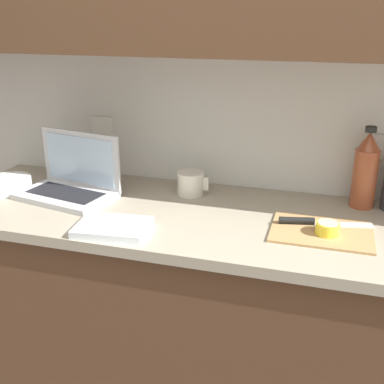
% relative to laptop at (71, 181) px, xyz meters
% --- Properties ---
extents(wall_back, '(5.20, 0.38, 2.60)m').
position_rel_laptop_xyz_m(wall_back, '(0.83, 0.19, 0.59)').
color(wall_back, white).
rests_on(wall_back, ground_plane).
extents(counter_unit, '(2.50, 0.60, 0.92)m').
position_rel_laptop_xyz_m(counter_unit, '(0.85, -0.03, -0.50)').
color(counter_unit, brown).
rests_on(counter_unit, ground_plane).
extents(laptop, '(0.38, 0.27, 0.23)m').
position_rel_laptop_xyz_m(laptop, '(0.00, 0.00, 0.00)').
color(laptop, silver).
rests_on(laptop, counter_unit).
extents(cutting_board, '(0.30, 0.22, 0.01)m').
position_rel_laptop_xyz_m(cutting_board, '(0.90, -0.07, -0.05)').
color(cutting_board, tan).
rests_on(cutting_board, counter_unit).
extents(knife, '(0.29, 0.09, 0.02)m').
position_rel_laptop_xyz_m(knife, '(0.85, -0.04, -0.04)').
color(knife, silver).
rests_on(knife, cutting_board).
extents(lemon_half_cut, '(0.07, 0.07, 0.04)m').
position_rel_laptop_xyz_m(lemon_half_cut, '(0.91, -0.09, -0.03)').
color(lemon_half_cut, yellow).
rests_on(lemon_half_cut, cutting_board).
extents(bottle_oil_tall, '(0.08, 0.08, 0.28)m').
position_rel_laptop_xyz_m(bottle_oil_tall, '(1.02, 0.19, 0.07)').
color(bottle_oil_tall, '#A34C2D').
rests_on(bottle_oil_tall, counter_unit).
extents(measuring_cup, '(0.12, 0.10, 0.09)m').
position_rel_laptop_xyz_m(measuring_cup, '(0.42, 0.13, -0.01)').
color(measuring_cup, silver).
rests_on(measuring_cup, counter_unit).
extents(bowl_white, '(0.16, 0.16, 0.05)m').
position_rel_laptop_xyz_m(bowl_white, '(-0.25, -0.03, -0.03)').
color(bowl_white, white).
rests_on(bowl_white, counter_unit).
extents(dish_towel, '(0.23, 0.18, 0.02)m').
position_rel_laptop_xyz_m(dish_towel, '(0.28, -0.24, -0.04)').
color(dish_towel, white).
rests_on(dish_towel, counter_unit).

